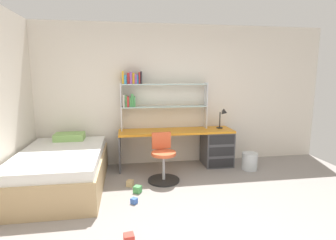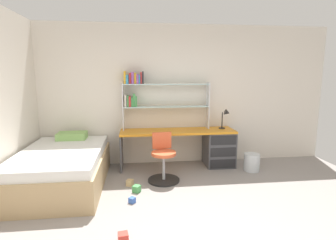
# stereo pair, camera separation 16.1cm
# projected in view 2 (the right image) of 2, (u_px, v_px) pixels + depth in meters

# --- Properties ---
(room_shell) EXTENTS (6.10, 6.42, 2.67)m
(room_shell) POSITION_uv_depth(u_px,v_px,m) (94.00, 104.00, 3.63)
(room_shell) COLOR silver
(room_shell) RESTS_ON ground_plane
(desk) EXTENTS (2.13, 0.56, 0.71)m
(desk) POSITION_uv_depth(u_px,v_px,m) (207.00, 145.00, 5.06)
(desk) COLOR orange
(desk) RESTS_ON ground_plane
(bookshelf_hutch) EXTENTS (1.63, 0.22, 1.09)m
(bookshelf_hutch) POSITION_uv_depth(u_px,v_px,m) (152.00, 94.00, 4.93)
(bookshelf_hutch) COLOR silver
(bookshelf_hutch) RESTS_ON desk
(desk_lamp) EXTENTS (0.20, 0.17, 0.38)m
(desk_lamp) POSITION_uv_depth(u_px,v_px,m) (226.00, 116.00, 5.03)
(desk_lamp) COLOR black
(desk_lamp) RESTS_ON desk
(swivel_chair) EXTENTS (0.52, 0.52, 0.78)m
(swivel_chair) POSITION_uv_depth(u_px,v_px,m) (163.00, 162.00, 4.35)
(swivel_chair) COLOR black
(swivel_chair) RESTS_ON ground_plane
(bed_platform) EXTENTS (1.25, 1.94, 0.71)m
(bed_platform) POSITION_uv_depth(u_px,v_px,m) (63.00, 168.00, 4.13)
(bed_platform) COLOR tan
(bed_platform) RESTS_ON ground_plane
(waste_bin) EXTENTS (0.28, 0.28, 0.31)m
(waste_bin) POSITION_uv_depth(u_px,v_px,m) (252.00, 162.00, 4.82)
(waste_bin) COLOR silver
(waste_bin) RESTS_ON ground_plane
(toy_block_green_0) EXTENTS (0.14, 0.14, 0.10)m
(toy_block_green_0) POSITION_uv_depth(u_px,v_px,m) (137.00, 189.00, 3.95)
(toy_block_green_0) COLOR #479E51
(toy_block_green_0) RESTS_ON ground_plane
(toy_block_blue_1) EXTENTS (0.11, 0.11, 0.08)m
(toy_block_blue_1) POSITION_uv_depth(u_px,v_px,m) (132.00, 200.00, 3.62)
(toy_block_blue_1) COLOR #3860B7
(toy_block_blue_1) RESTS_ON ground_plane
(toy_block_red_2) EXTENTS (0.12, 0.12, 0.10)m
(toy_block_red_2) POSITION_uv_depth(u_px,v_px,m) (123.00, 238.00, 2.76)
(toy_block_red_2) COLOR red
(toy_block_red_2) RESTS_ON ground_plane
(toy_block_natural_3) EXTENTS (0.13, 0.13, 0.10)m
(toy_block_natural_3) POSITION_uv_depth(u_px,v_px,m) (130.00, 183.00, 4.18)
(toy_block_natural_3) COLOR tan
(toy_block_natural_3) RESTS_ON ground_plane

